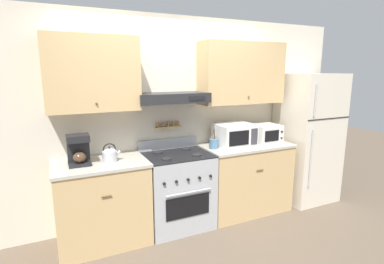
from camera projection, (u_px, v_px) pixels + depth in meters
The scene contains 11 objects.
ground_plane at pixel (188, 237), 3.46m from camera, with size 16.00×16.00×0.00m, color brown.
wall_back at pixel (171, 105), 3.72m from camera, with size 5.20×0.46×2.55m.
counter_left at pixel (102, 203), 3.29m from camera, with size 0.98×0.65×0.93m.
counter_right at pixel (244, 177), 4.07m from camera, with size 1.19×0.65×0.93m.
stove_range at pixel (177, 190), 3.65m from camera, with size 0.79×0.66×1.05m.
refrigerator at pixel (307, 138), 4.39m from camera, with size 0.77×0.71×1.85m.
tea_kettle at pixel (110, 154), 3.22m from camera, with size 0.20×0.16×0.20m.
coffee_maker at pixel (79, 150), 3.09m from camera, with size 0.22×0.20×0.32m.
microwave at pixel (235, 135), 3.89m from camera, with size 0.48×0.39×0.29m.
utensil_crock at pixel (214, 143), 3.75m from camera, with size 0.12×0.12×0.28m.
toaster_oven at pixel (266, 133), 4.08m from camera, with size 0.35×0.33×0.24m.
Camera 1 is at (-1.30, -2.86, 1.89)m, focal length 28.00 mm.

